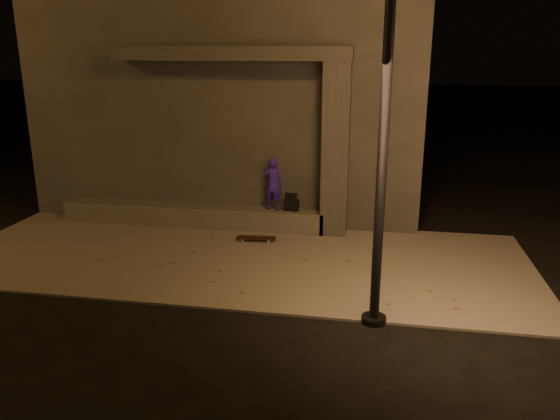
% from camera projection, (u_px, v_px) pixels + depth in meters
% --- Properties ---
extents(ground, '(120.00, 120.00, 0.00)m').
position_uv_depth(ground, '(205.00, 303.00, 8.61)').
color(ground, black).
rests_on(ground, ground).
extents(sidewalk, '(11.00, 4.40, 0.04)m').
position_uv_depth(sidewalk, '(237.00, 257.00, 10.49)').
color(sidewalk, slate).
rests_on(sidewalk, ground).
extents(building, '(9.00, 5.10, 5.22)m').
position_uv_depth(building, '(241.00, 100.00, 14.18)').
color(building, '#353230').
rests_on(building, ground).
extents(ledge, '(6.00, 0.55, 0.45)m').
position_uv_depth(ledge, '(192.00, 215.00, 12.33)').
color(ledge, '#4C4945').
rests_on(ledge, sidewalk).
extents(column, '(0.55, 0.55, 3.60)m').
position_uv_depth(column, '(336.00, 150.00, 11.34)').
color(column, '#353230').
rests_on(column, sidewalk).
extents(canopy, '(5.00, 0.70, 0.28)m').
position_uv_depth(canopy, '(232.00, 53.00, 11.22)').
color(canopy, '#353230').
rests_on(canopy, column).
extents(skateboarder, '(0.44, 0.31, 1.15)m').
position_uv_depth(skateboarder, '(273.00, 184.00, 11.78)').
color(skateboarder, '#31179B').
rests_on(skateboarder, ledge).
extents(backpack, '(0.32, 0.23, 0.42)m').
position_uv_depth(backpack, '(291.00, 204.00, 11.84)').
color(backpack, black).
rests_on(backpack, ledge).
extents(skateboard, '(0.82, 0.27, 0.09)m').
position_uv_depth(skateboard, '(256.00, 238.00, 11.28)').
color(skateboard, black).
rests_on(skateboard, sidewalk).
extents(street_lamp_0, '(0.36, 0.36, 6.64)m').
position_uv_depth(street_lamp_0, '(388.00, 54.00, 6.94)').
color(street_lamp_0, black).
rests_on(street_lamp_0, ground).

